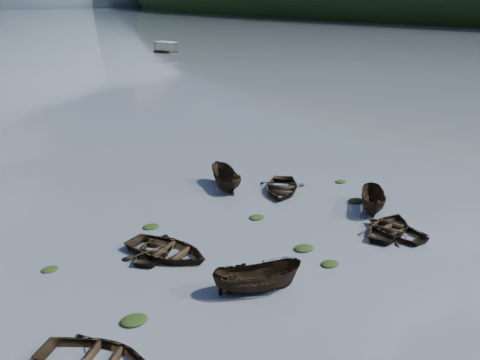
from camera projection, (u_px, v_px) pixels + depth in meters
ground_plane at (378, 283)px, 26.43m from camera, size 2400.00×2400.00×0.00m
haze_mtn_d at (95, 5)px, 897.79m from camera, size 520.00×520.00×220.00m
rowboat_1 at (156, 253)px, 29.52m from camera, size 4.64×4.60×0.79m
rowboat_2 at (257, 291)px, 25.70m from camera, size 4.63×3.19×1.67m
rowboat_3 at (394, 233)px, 31.94m from camera, size 3.02×4.16×0.85m
rowboat_4 at (389, 232)px, 32.19m from camera, size 5.33×4.71×0.91m
rowboat_5 at (373, 210)px, 35.51m from camera, size 4.03×4.08×1.61m
rowboat_6 at (167, 256)px, 29.19m from camera, size 5.37×6.09×1.05m
rowboat_7 at (281, 192)px, 38.76m from camera, size 5.79×5.90×1.00m
rowboat_8 at (226, 188)px, 39.61m from camera, size 2.79×4.65×1.69m
weed_clump_0 at (134, 322)px, 23.27m from camera, size 1.23×1.01×0.27m
weed_clump_1 at (330, 265)px, 28.21m from camera, size 1.02×0.82×0.22m
weed_clump_2 at (304, 249)px, 29.94m from camera, size 1.18×0.95×0.26m
weed_clump_3 at (257, 218)px, 34.14m from camera, size 1.02×0.86×0.23m
weed_clump_4 at (355, 201)px, 36.92m from camera, size 1.13×0.90×0.23m
weed_clump_5 at (50, 270)px, 27.66m from camera, size 0.90×0.73×0.19m
weed_clump_6 at (151, 227)px, 32.78m from camera, size 1.04×0.86×0.22m
weed_clump_7 at (341, 182)px, 40.75m from camera, size 0.94×0.75×0.20m
pontoon_right at (166, 52)px, 135.46m from camera, size 3.91×6.95×2.51m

